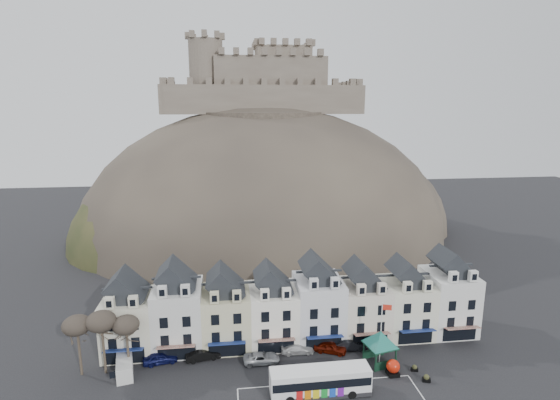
# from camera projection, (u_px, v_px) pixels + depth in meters

# --- Properties ---
(townhouse_terrace) EXTENTS (54.40, 9.35, 11.80)m
(townhouse_terrace) POSITION_uv_depth(u_px,v_px,m) (297.00, 305.00, 64.38)
(townhouse_terrace) COLOR beige
(townhouse_terrace) RESTS_ON ground
(castle_hill) EXTENTS (100.00, 76.00, 68.00)m
(castle_hill) POSITION_uv_depth(u_px,v_px,m) (269.00, 235.00, 116.98)
(castle_hill) COLOR #332D28
(castle_hill) RESTS_ON ground
(castle) EXTENTS (50.20, 22.20, 22.00)m
(castle) POSITION_uv_depth(u_px,v_px,m) (263.00, 82.00, 115.10)
(castle) COLOR brown
(castle) RESTS_ON ground
(tree_left_far) EXTENTS (3.61, 3.61, 8.24)m
(tree_left_far) POSITION_uv_depth(u_px,v_px,m) (77.00, 326.00, 55.21)
(tree_left_far) COLOR #362C22
(tree_left_far) RESTS_ON ground
(tree_left_mid) EXTENTS (3.78, 3.78, 8.64)m
(tree_left_mid) POSITION_uv_depth(u_px,v_px,m) (101.00, 322.00, 55.50)
(tree_left_mid) COLOR #362C22
(tree_left_mid) RESTS_ON ground
(tree_left_near) EXTENTS (3.43, 3.43, 7.84)m
(tree_left_near) POSITION_uv_depth(u_px,v_px,m) (126.00, 325.00, 56.01)
(tree_left_near) COLOR #362C22
(tree_left_near) RESTS_ON ground
(bus) EXTENTS (12.12, 2.95, 3.41)m
(bus) POSITION_uv_depth(u_px,v_px,m) (320.00, 380.00, 52.43)
(bus) COLOR #262628
(bus) RESTS_ON ground
(bus_shelter) EXTENTS (7.26, 7.26, 4.72)m
(bus_shelter) POSITION_uv_depth(u_px,v_px,m) (380.00, 338.00, 58.39)
(bus_shelter) COLOR black
(bus_shelter) RESTS_ON ground
(red_buoy) EXTENTS (1.72, 1.72, 2.13)m
(red_buoy) POSITION_uv_depth(u_px,v_px,m) (393.00, 367.00, 56.32)
(red_buoy) COLOR black
(red_buoy) RESTS_ON ground
(flagpole) EXTENTS (1.23, 0.45, 8.86)m
(flagpole) POSITION_uv_depth(u_px,v_px,m) (382.00, 329.00, 58.13)
(flagpole) COLOR silver
(flagpole) RESTS_ON ground
(white_van) EXTENTS (2.89, 4.88, 2.09)m
(white_van) POSITION_uv_depth(u_px,v_px,m) (125.00, 367.00, 56.39)
(white_van) COLOR silver
(white_van) RESTS_ON ground
(planter_west) EXTENTS (1.11, 0.77, 1.01)m
(planter_west) POSITION_uv_depth(u_px,v_px,m) (426.00, 378.00, 55.08)
(planter_west) COLOR black
(planter_west) RESTS_ON ground
(planter_east) EXTENTS (0.98, 0.64, 0.90)m
(planter_east) POSITION_uv_depth(u_px,v_px,m) (415.00, 368.00, 57.30)
(planter_east) COLOR black
(planter_east) RESTS_ON ground
(car_navy) EXTENTS (4.90, 2.73, 1.57)m
(car_navy) POSITION_uv_depth(u_px,v_px,m) (160.00, 358.00, 59.02)
(car_navy) COLOR #0D1141
(car_navy) RESTS_ON ground
(car_black) EXTENTS (4.94, 2.54, 1.55)m
(car_black) POSITION_uv_depth(u_px,v_px,m) (203.00, 354.00, 59.85)
(car_black) COLOR black
(car_black) RESTS_ON ground
(car_silver) EXTENTS (4.85, 2.31, 1.36)m
(car_silver) POSITION_uv_depth(u_px,v_px,m) (261.00, 358.00, 59.13)
(car_silver) COLOR #A2A4A9
(car_silver) RESTS_ON ground
(car_white) EXTENTS (4.71, 1.96, 1.36)m
(car_white) POSITION_uv_depth(u_px,v_px,m) (297.00, 348.00, 61.45)
(car_white) COLOR silver
(car_white) RESTS_ON ground
(car_maroon) EXTENTS (4.96, 3.51, 1.57)m
(car_maroon) POSITION_uv_depth(u_px,v_px,m) (330.00, 347.00, 61.61)
(car_maroon) COLOR #510E04
(car_maroon) RESTS_ON ground
(car_charcoal) EXTENTS (4.92, 2.25, 1.56)m
(car_charcoal) POSITION_uv_depth(u_px,v_px,m) (350.00, 344.00, 62.34)
(car_charcoal) COLOR black
(car_charcoal) RESTS_ON ground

